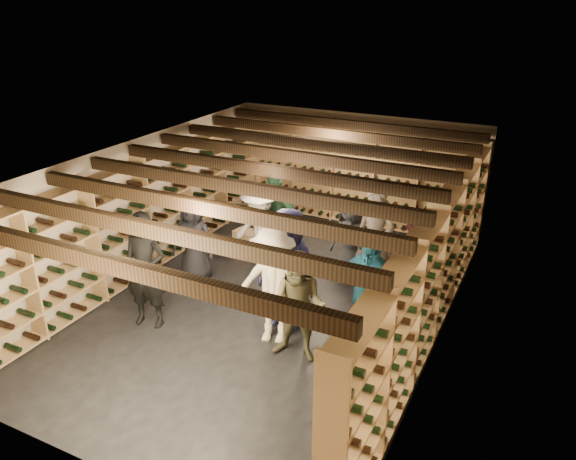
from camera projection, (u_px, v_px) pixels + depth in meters
The scene contains 21 objects.
ground at pixel (272, 300), 9.39m from camera, with size 8.00×8.00×0.00m, color black.
walls at pixel (271, 234), 8.92m from camera, with size 5.52×8.02×2.40m.
ceiling at pixel (270, 161), 8.44m from camera, with size 5.50×8.00×0.01m, color beige.
ceiling_joists at pixel (270, 170), 8.50m from camera, with size 5.40×7.12×0.18m.
wine_rack_left at pixel (144, 215), 10.02m from camera, with size 0.32×7.50×2.15m.
wine_rack_right at pixel (431, 275), 7.92m from camera, with size 0.32×7.50×2.15m.
wine_rack_back at pixel (354, 176), 12.12m from camera, with size 4.70×0.30×2.15m.
crate_stack_left at pixel (247, 244), 10.86m from camera, with size 0.56×0.43×0.51m.
crate_stack_right at pixel (356, 271), 9.98m from camera, with size 0.57×0.46×0.34m.
crate_loose at pixel (384, 282), 9.80m from camera, with size 0.50×0.33×0.17m, color tan.
person_0 at pixel (193, 240), 9.73m from camera, with size 0.76×0.49×1.55m, color black.
person_1 at pixel (145, 271), 8.38m from camera, with size 0.67×0.44×1.83m, color black.
person_2 at pixel (299, 307), 7.61m from camera, with size 0.79×0.61×1.62m, color brown.
person_3 at pixel (273, 286), 7.99m from camera, with size 1.16×0.67×1.79m, color beige.
person_4 at pixel (368, 293), 7.75m from camera, with size 1.08×0.45×1.85m, color #1D6286.
person_6 at pixel (288, 267), 8.44m from camera, with size 0.91×0.60×1.87m, color #1E204B.
person_7 at pixel (374, 241), 9.29m from camera, with size 0.69×0.45×1.89m, color gray.
person_8 at pixel (415, 268), 8.77m from camera, with size 0.76×0.59×1.56m, color #47181A.
person_9 at pixel (260, 232), 9.80m from camera, with size 1.14×0.65×1.76m, color beige.
person_10 at pixel (274, 218), 10.36m from camera, with size 1.04×0.43×1.78m, color #295235.
person_12 at pixel (350, 240), 9.75m from camera, with size 0.76×0.49×1.55m, color #35363B.
Camera 1 is at (3.88, -7.19, 4.78)m, focal length 35.00 mm.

